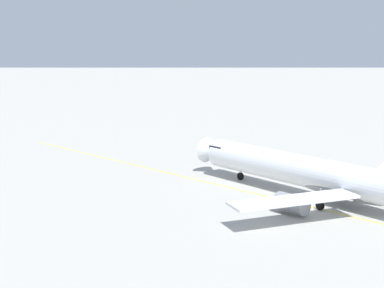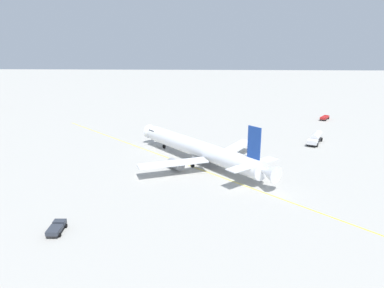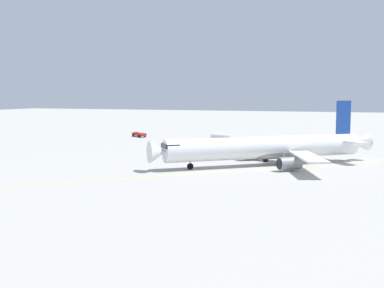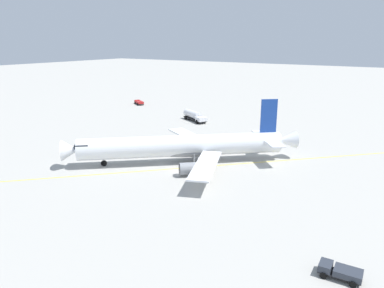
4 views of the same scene
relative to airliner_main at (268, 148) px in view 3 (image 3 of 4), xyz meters
name	(u,v)px [view 3 (image 3 of 4)]	position (x,y,z in m)	size (l,w,h in m)	color
ground_plane	(272,169)	(-3.82, -1.72, -3.16)	(600.00, 600.00, 0.00)	#ADAAA3
airliner_main	(268,148)	(0.00, 0.00, 0.00)	(32.60, 35.93, 11.82)	white
ops_pickup_truck	(139,134)	(44.95, 50.44, -2.35)	(4.77, 5.93, 1.41)	#232326
fuel_tanker_truck_extra	(225,139)	(32.27, 18.49, -1.58)	(6.58, 9.75, 2.87)	#232326
taxiway_centreline	(297,166)	(0.91, -5.31, -3.16)	(95.06, 93.20, 0.01)	yellow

